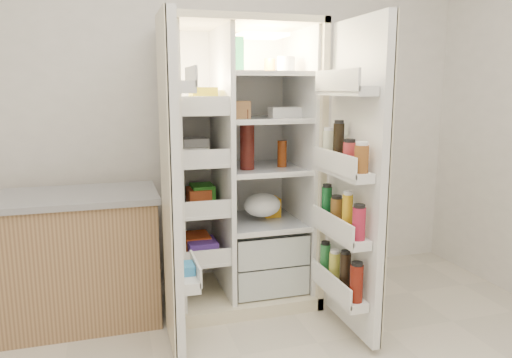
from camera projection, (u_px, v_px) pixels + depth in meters
name	position (u px, v px, depth m)	size (l,w,h in m)	color
wall_back	(198.00, 95.00, 3.36)	(4.00, 0.02, 2.70)	silver
refrigerator	(240.00, 188.00, 3.21)	(0.93, 0.70, 1.80)	beige
freezer_door	(172.00, 188.00, 2.46)	(0.15, 0.40, 1.72)	white
fridge_door	(353.00, 186.00, 2.66)	(0.17, 0.58, 1.72)	white
kitchen_counter	(66.00, 259.00, 2.88)	(1.09, 0.58, 0.79)	#9C784E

